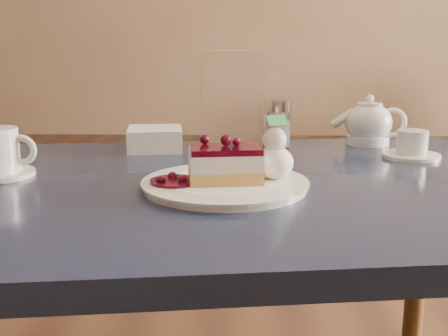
{
  "coord_description": "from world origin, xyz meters",
  "views": [
    {
      "loc": [
        -0.07,
        -0.61,
        0.95
      ],
      "look_at": [
        -0.09,
        0.19,
        0.77
      ],
      "focal_mm": 45.0,
      "sensor_mm": 36.0,
      "label": 1
    }
  ],
  "objects_px": {
    "cheesecake_slice": "(225,164)",
    "main_table": "(222,223)",
    "tea_set": "(376,128)",
    "dessert_plate": "(225,185)"
  },
  "relations": [
    {
      "from": "cheesecake_slice",
      "to": "tea_set",
      "type": "distance_m",
      "value": 0.49
    },
    {
      "from": "cheesecake_slice",
      "to": "tea_set",
      "type": "xyz_separation_m",
      "value": [
        0.33,
        0.37,
        0.0
      ]
    },
    {
      "from": "dessert_plate",
      "to": "cheesecake_slice",
      "type": "bearing_deg",
      "value": 180.0
    },
    {
      "from": "cheesecake_slice",
      "to": "tea_set",
      "type": "relative_size",
      "value": 0.48
    },
    {
      "from": "dessert_plate",
      "to": "cheesecake_slice",
      "type": "relative_size",
      "value": 2.11
    },
    {
      "from": "main_table",
      "to": "dessert_plate",
      "type": "xyz_separation_m",
      "value": [
        0.01,
        -0.05,
        0.08
      ]
    },
    {
      "from": "main_table",
      "to": "tea_set",
      "type": "distance_m",
      "value": 0.48
    },
    {
      "from": "main_table",
      "to": "tea_set",
      "type": "relative_size",
      "value": 4.8
    },
    {
      "from": "main_table",
      "to": "dessert_plate",
      "type": "distance_m",
      "value": 0.09
    },
    {
      "from": "cheesecake_slice",
      "to": "main_table",
      "type": "bearing_deg",
      "value": 90.0
    }
  ]
}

